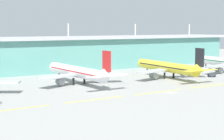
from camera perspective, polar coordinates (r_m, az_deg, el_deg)
ground_plane at (r=172.47m, az=8.77°, el=-3.43°), size 600.00×600.00×0.00m
terminal_building at (r=260.81m, az=-7.16°, el=2.53°), size 288.00×34.00×32.26m
airliner_near_middle at (r=196.22m, az=-5.26°, el=-0.29°), size 48.80×65.76×18.90m
airliner_far_middle at (r=221.25m, az=8.45°, el=0.42°), size 48.56×64.96×18.90m
taxiway_stripe_west at (r=140.52m, az=-14.74°, el=-5.81°), size 28.00×0.70×0.04m
taxiway_stripe_mid_west at (r=154.26m, az=-2.64°, el=-4.52°), size 28.00×0.70×0.04m
taxiway_stripe_centre at (r=173.67m, az=7.10°, el=-3.33°), size 28.00×0.70×0.04m
taxiway_stripe_mid_east at (r=197.07m, az=14.69°, el=-2.33°), size 28.00×0.70×0.04m
pushback_tug at (r=232.63m, az=14.89°, el=-0.76°), size 4.94×3.69×1.85m
safety_cone_left_wingtip at (r=195.14m, az=10.05°, el=-2.21°), size 0.56×0.56×0.70m
safety_cone_nose_front at (r=216.79m, az=13.11°, el=-1.42°), size 0.56×0.56×0.70m
safety_cone_right_wingtip at (r=207.58m, az=11.32°, el=-1.72°), size 0.56×0.56×0.70m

